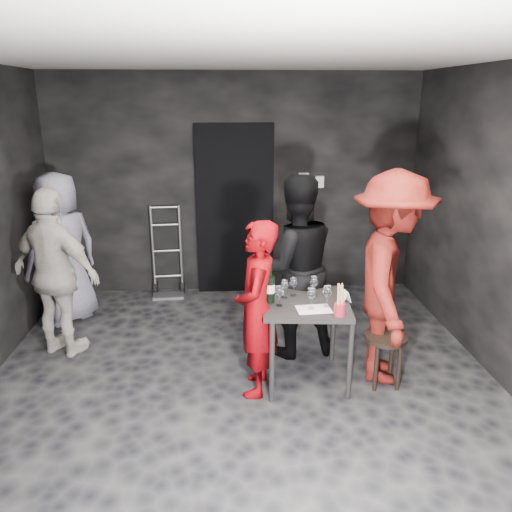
{
  "coord_description": "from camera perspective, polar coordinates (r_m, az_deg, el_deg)",
  "views": [
    {
      "loc": [
        -0.13,
        -3.63,
        2.4
      ],
      "look_at": [
        0.12,
        0.25,
        1.16
      ],
      "focal_mm": 35.0,
      "sensor_mm": 36.0,
      "label": 1
    }
  ],
  "objects": [
    {
      "name": "floor",
      "position": [
        4.36,
        -1.4,
        -15.72
      ],
      "size": [
        4.5,
        5.0,
        0.02
      ],
      "primitive_type": "cube",
      "color": "black",
      "rests_on": "ground"
    },
    {
      "name": "ceiling",
      "position": [
        3.65,
        -1.75,
        22.4
      ],
      "size": [
        4.5,
        5.0,
        0.02
      ],
      "primitive_type": "cube",
      "color": "silver",
      "rests_on": "ground"
    },
    {
      "name": "wall_back",
      "position": [
        6.23,
        -2.47,
        7.99
      ],
      "size": [
        4.5,
        0.04,
        2.7
      ],
      "primitive_type": "cube",
      "color": "black",
      "rests_on": "ground"
    },
    {
      "name": "wall_front",
      "position": [
        1.55,
        2.42,
        -24.98
      ],
      "size": [
        4.5,
        0.04,
        2.7
      ],
      "primitive_type": "cube",
      "color": "black",
      "rests_on": "ground"
    },
    {
      "name": "doorway",
      "position": [
        6.22,
        -2.42,
        5.17
      ],
      "size": [
        0.95,
        0.1,
        2.1
      ],
      "primitive_type": "cube",
      "color": "black",
      "rests_on": "ground"
    },
    {
      "name": "wallbox_upper",
      "position": [
        6.24,
        5.46,
        8.87
      ],
      "size": [
        0.12,
        0.06,
        0.12
      ],
      "primitive_type": "cube",
      "color": "#B7B7B2",
      "rests_on": "wall_back"
    },
    {
      "name": "wallbox_lower",
      "position": [
        6.28,
        7.27,
        8.41
      ],
      "size": [
        0.1,
        0.06,
        0.14
      ],
      "primitive_type": "cube",
      "color": "#B7B7B2",
      "rests_on": "wall_back"
    },
    {
      "name": "hand_truck",
      "position": [
        6.39,
        -10.0,
        -2.58
      ],
      "size": [
        0.38,
        0.33,
        1.15
      ],
      "rotation": [
        0.0,
        0.0,
        0.08
      ],
      "color": "#B2B2B7",
      "rests_on": "floor"
    },
    {
      "name": "tasting_table",
      "position": [
        4.3,
        5.72,
        -6.38
      ],
      "size": [
        0.72,
        0.72,
        0.75
      ],
      "rotation": [
        0.0,
        0.0,
        -0.09
      ],
      "color": "black",
      "rests_on": "floor"
    },
    {
      "name": "stool",
      "position": [
        4.47,
        14.57,
        -9.8
      ],
      "size": [
        0.37,
        0.37,
        0.47
      ],
      "rotation": [
        0.0,
        0.0,
        0.01
      ],
      "color": "#342015",
      "rests_on": "floor"
    },
    {
      "name": "server_red",
      "position": [
        4.1,
        0.08,
        -6.18
      ],
      "size": [
        0.42,
        0.58,
        1.48
      ],
      "primitive_type": "imported",
      "rotation": [
        0.0,
        0.0,
        -1.71
      ],
      "color": "#7C0107",
      "rests_on": "floor"
    },
    {
      "name": "woman_black",
      "position": [
        4.67,
        4.43,
        0.44
      ],
      "size": [
        1.07,
        0.7,
        2.04
      ],
      "primitive_type": "imported",
      "rotation": [
        0.0,
        0.0,
        3.31
      ],
      "color": "black",
      "rests_on": "floor"
    },
    {
      "name": "man_maroon",
      "position": [
        4.33,
        15.3,
        0.17
      ],
      "size": [
        1.04,
        1.6,
        2.29
      ],
      "primitive_type": "imported",
      "rotation": [
        0.0,
        0.0,
        1.31
      ],
      "color": "maroon",
      "rests_on": "floor"
    },
    {
      "name": "bystander_cream",
      "position": [
        5.02,
        -21.96,
        -1.11
      ],
      "size": [
        1.16,
        0.9,
        1.78
      ],
      "primitive_type": "imported",
      "rotation": [
        0.0,
        0.0,
        2.69
      ],
      "color": "beige",
      "rests_on": "floor"
    },
    {
      "name": "bystander_grey",
      "position": [
        5.77,
        -21.38,
        1.64
      ],
      "size": [
        0.99,
        0.99,
        1.85
      ],
      "primitive_type": "imported",
      "rotation": [
        0.0,
        0.0,
        3.93
      ],
      "color": "gray",
      "rests_on": "floor"
    },
    {
      "name": "tasting_mat",
      "position": [
        4.11,
        6.62,
        -6.06
      ],
      "size": [
        0.29,
        0.2,
        0.0
      ],
      "primitive_type": "cube",
      "rotation": [
        0.0,
        0.0,
        0.07
      ],
      "color": "white",
      "rests_on": "tasting_table"
    },
    {
      "name": "wine_glass_a",
      "position": [
        4.12,
        2.7,
        -4.49
      ],
      "size": [
        0.1,
        0.1,
        0.19
      ],
      "primitive_type": null,
      "rotation": [
        0.0,
        0.0,
        0.4
      ],
      "color": "white",
      "rests_on": "tasting_table"
    },
    {
      "name": "wine_glass_b",
      "position": [
        4.29,
        3.29,
        -3.68
      ],
      "size": [
        0.09,
        0.09,
        0.18
      ],
      "primitive_type": null,
      "rotation": [
        0.0,
        0.0,
        -0.36
      ],
      "color": "white",
      "rests_on": "tasting_table"
    },
    {
      "name": "wine_glass_c",
      "position": [
        4.34,
        4.29,
        -3.41
      ],
      "size": [
        0.09,
        0.09,
        0.18
      ],
      "primitive_type": null,
      "rotation": [
        0.0,
        0.0,
        -0.31
      ],
      "color": "white",
      "rests_on": "tasting_table"
    },
    {
      "name": "wine_glass_d",
      "position": [
        4.08,
        6.35,
        -4.73
      ],
      "size": [
        0.08,
        0.08,
        0.2
      ],
      "primitive_type": null,
      "rotation": [
        0.0,
        0.0,
        0.0
      ],
      "color": "white",
      "rests_on": "tasting_table"
    },
    {
      "name": "wine_glass_e",
      "position": [
        4.14,
        8.12,
        -4.47
      ],
      "size": [
        0.09,
        0.09,
        0.2
      ],
      "primitive_type": null,
      "rotation": [
        0.0,
        0.0,
        0.23
      ],
      "color": "white",
      "rests_on": "tasting_table"
    },
    {
      "name": "wine_glass_f",
      "position": [
        4.34,
        6.62,
        -3.35
      ],
      "size": [
        0.08,
        0.08,
        0.2
      ],
      "primitive_type": null,
      "rotation": [
        0.0,
        0.0,
        -0.04
      ],
      "color": "white",
      "rests_on": "tasting_table"
    },
    {
      "name": "wine_bottle",
      "position": [
        4.18,
        1.63,
        -3.71
      ],
      "size": [
        0.08,
        0.08,
        0.32
      ],
      "rotation": [
        0.0,
        0.0,
        0.0
      ],
      "color": "black",
      "rests_on": "tasting_table"
    },
    {
      "name": "breadstick_cup",
      "position": [
        3.99,
        9.58,
        -5.02
      ],
      "size": [
        0.09,
        0.09,
        0.28
      ],
      "rotation": [
        0.0,
        0.0,
        0.04
      ],
      "color": "maroon",
      "rests_on": "tasting_table"
    },
    {
      "name": "reserved_card",
      "position": [
        4.3,
        9.88,
        -4.44
      ],
      "size": [
        0.1,
        0.14,
        0.1
      ],
      "primitive_type": null,
      "rotation": [
        0.0,
        0.0,
        0.2
      ],
      "color": "white",
      "rests_on": "tasting_table"
    }
  ]
}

